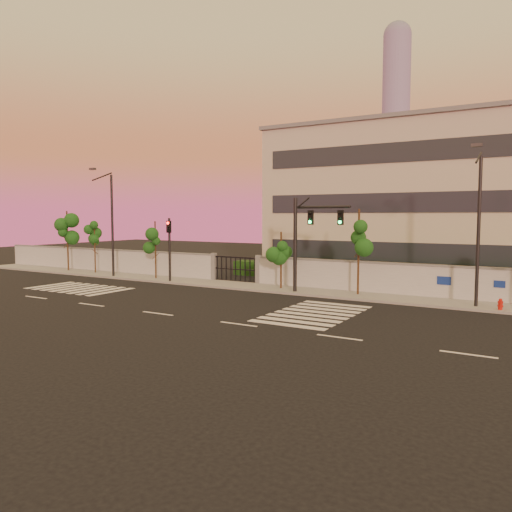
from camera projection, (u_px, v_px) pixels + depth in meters
The scene contains 17 objects.
ground at pixel (158, 314), 25.89m from camera, with size 120.00×120.00×0.00m, color black.
sidewalk at pixel (260, 287), 34.88m from camera, with size 60.00×3.00×0.15m, color gray.
perimeter_wall at pixel (271, 271), 36.03m from camera, with size 60.00×0.36×2.20m.
hedge_row at pixel (301, 272), 37.85m from camera, with size 41.00×4.25×1.80m.
institutional_building at pixel (430, 202), 39.63m from camera, with size 24.40×12.40×12.25m.
distant_skyscraper at pixel (396, 119), 293.84m from camera, with size 16.00×16.00×118.00m.
road_markings at pixel (180, 300), 29.92m from camera, with size 57.00×7.62×0.02m.
street_tree_a at pixel (68, 227), 44.96m from camera, with size 1.64×1.31×5.51m.
street_tree_b at pixel (95, 236), 43.12m from camera, with size 1.36×1.09×4.54m.
street_tree_c at pixel (156, 237), 39.16m from camera, with size 1.34×1.06×4.65m.
street_tree_d at pixel (282, 247), 33.85m from camera, with size 1.53×1.22×3.99m.
street_tree_e at pixel (359, 232), 31.11m from camera, with size 1.59×1.27×5.51m.
traffic_signal_main at pixel (306, 234), 31.87m from camera, with size 3.93×0.59×6.22m.
traffic_signal_secondary at pixel (169, 242), 37.58m from camera, with size 0.38×0.36×4.91m.
streetlight_west at pixel (111, 220), 40.40m from camera, with size 0.52×2.11×8.78m.
streetlight_east at pixel (478, 223), 26.70m from camera, with size 0.52×2.09×8.68m.
fire_hydrant at pixel (500, 306), 26.16m from camera, with size 0.30×0.28×0.75m.
Camera 1 is at (17.48, -19.35, 5.06)m, focal length 35.00 mm.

